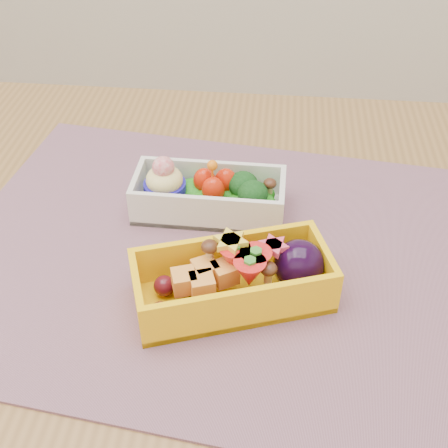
# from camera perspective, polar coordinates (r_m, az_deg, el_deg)

# --- Properties ---
(table) EXTENTS (1.20, 0.80, 0.75)m
(table) POSITION_cam_1_polar(r_m,az_deg,el_deg) (0.69, 0.76, -10.31)
(table) COLOR brown
(table) RESTS_ON ground
(placemat) EXTENTS (0.62, 0.51, 0.00)m
(placemat) POSITION_cam_1_polar(r_m,az_deg,el_deg) (0.64, -0.72, -2.89)
(placemat) COLOR #845B6D
(placemat) RESTS_ON table
(bento_white) EXTENTS (0.17, 0.08, 0.07)m
(bento_white) POSITION_cam_1_polar(r_m,az_deg,el_deg) (0.68, -1.54, 2.90)
(bento_white) COLOR silver
(bento_white) RESTS_ON placemat
(bento_yellow) EXTENTS (0.21, 0.14, 0.06)m
(bento_yellow) POSITION_cam_1_polar(r_m,az_deg,el_deg) (0.57, 1.27, -5.33)
(bento_yellow) COLOR yellow
(bento_yellow) RESTS_ON placemat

